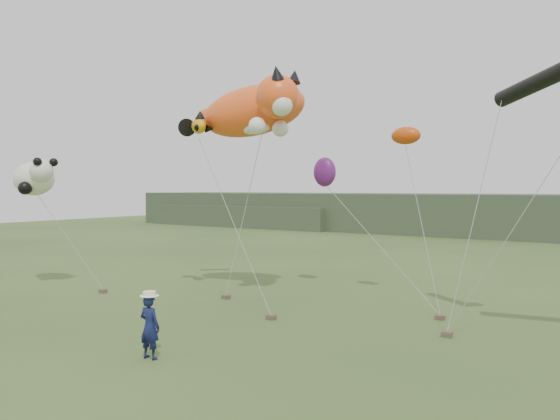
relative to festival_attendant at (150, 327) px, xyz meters
The scene contains 8 objects.
ground 1.49m from the festival_attendant, 76.88° to the left, with size 120.00×120.00×0.00m, color #385123.
headland 45.96m from the festival_attendant, 93.54° to the left, with size 90.00×13.00×4.00m.
festival_attendant is the anchor object (origin of this frame).
sandbag_anchors 6.74m from the festival_attendant, 91.48° to the left, with size 15.04×3.74×0.16m.
cat_kite 11.07m from the festival_attendant, 106.36° to the left, with size 6.10×3.58×2.84m.
fish_kite 10.70m from the festival_attendant, 125.01° to the left, with size 2.16×1.41×1.03m.
panda_kite 13.62m from the festival_attendant, 160.70° to the left, with size 2.71×1.75×1.69m.
misc_kites 12.32m from the festival_attendant, 88.03° to the left, with size 5.25×1.39×2.39m.
Camera 1 is at (10.82, -11.26, 4.62)m, focal length 35.00 mm.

